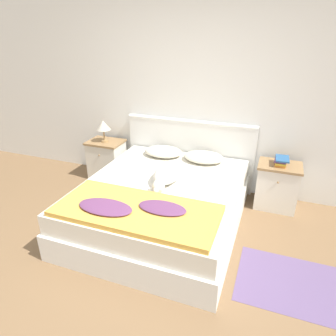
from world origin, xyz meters
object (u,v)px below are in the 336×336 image
at_px(pillow_left, 163,151).
at_px(pillow_right, 204,157).
at_px(book_stack, 281,161).
at_px(dog, 169,173).
at_px(nightstand_right, 277,186).
at_px(nightstand_left, 107,159).
at_px(table_lamp, 103,126).
at_px(bed, 162,204).

height_order(pillow_left, pillow_right, same).
distance_m(pillow_right, book_stack, 0.93).
bearing_deg(pillow_right, dog, -109.53).
bearing_deg(nightstand_right, dog, -148.30).
relative_size(dog, book_stack, 3.44).
height_order(nightstand_left, pillow_left, pillow_left).
relative_size(pillow_left, table_lamp, 1.67).
distance_m(dog, book_stack, 1.36).
distance_m(pillow_right, dog, 0.71).
height_order(nightstand_left, dog, dog).
relative_size(nightstand_left, nightstand_right, 1.00).
xyz_separation_m(nightstand_right, dog, (-1.16, -0.72, 0.30)).
height_order(nightstand_right, pillow_right, pillow_right).
height_order(pillow_right, table_lamp, table_lamp).
bearing_deg(pillow_left, nightstand_right, 2.06).
relative_size(pillow_left, pillow_right, 1.00).
height_order(bed, dog, dog).
bearing_deg(nightstand_left, bed, -34.39).
height_order(dog, table_lamp, table_lamp).
bearing_deg(dog, table_lamp, 150.54).
bearing_deg(pillow_left, nightstand_left, 176.71).
height_order(bed, nightstand_right, nightstand_right).
xyz_separation_m(dog, book_stack, (1.16, 0.71, 0.03)).
xyz_separation_m(nightstand_right, book_stack, (-0.00, -0.01, 0.34)).
bearing_deg(nightstand_right, nightstand_left, 180.00).
bearing_deg(dog, book_stack, 31.30).
xyz_separation_m(pillow_left, pillow_right, (0.56, 0.00, 0.00)).
bearing_deg(nightstand_left, pillow_right, -2.06).
bearing_deg(book_stack, dog, -148.70).
distance_m(nightstand_left, pillow_left, 0.97).
relative_size(nightstand_left, pillow_right, 1.12).
bearing_deg(book_stack, bed, -145.96).
bearing_deg(book_stack, table_lamp, -179.93).
distance_m(nightstand_right, table_lamp, 2.47).
bearing_deg(bed, dog, 68.56).
bearing_deg(dog, pillow_right, 70.47).
relative_size(nightstand_right, book_stack, 2.50).
height_order(bed, pillow_right, pillow_right).
bearing_deg(table_lamp, dog, -29.46).
relative_size(nightstand_right, pillow_right, 1.12).
bearing_deg(book_stack, pillow_left, -178.37).
bearing_deg(table_lamp, bed, -33.94).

